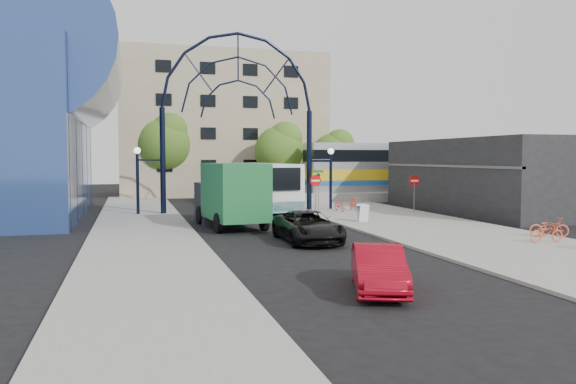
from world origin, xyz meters
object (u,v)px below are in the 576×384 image
object	(u,v)px
gateway_arch	(238,86)
city_bus	(259,185)
street_name_sign	(318,182)
bike_near_b	(354,203)
green_truck	(230,195)
stop_sign	(316,184)
train_car	(439,167)
bike_far_c	(547,233)
tree_north_a	(281,148)
tree_north_b	(165,141)
bike_near_a	(340,205)
red_sedan	(378,268)
sandwich_board	(363,211)
tree_north_c	(335,152)
black_suv	(308,227)
bike_far_a	(549,227)
do_not_enter_sign	(414,185)

from	to	relation	value
gateway_arch	city_bus	bearing A→B (deg)	55.87
street_name_sign	bike_near_b	distance (m)	3.02
city_bus	green_truck	xyz separation A→B (m)	(-4.02, -10.58, -0.01)
stop_sign	train_car	distance (m)	18.22
bike_far_c	tree_north_a	bearing A→B (deg)	9.76
train_car	tree_north_b	size ratio (longest dim) A/B	3.14
bike_near_a	red_sedan	bearing A→B (deg)	-111.28
sandwich_board	city_bus	world-z (taller)	city_bus
tree_north_a	bike_near_a	world-z (taller)	tree_north_a
gateway_arch	bike_far_c	world-z (taller)	gateway_arch
stop_sign	green_truck	size ratio (longest dim) A/B	0.35
stop_sign	bike_near_a	world-z (taller)	stop_sign
gateway_arch	city_bus	xyz separation A→B (m)	(2.12, 3.13, -6.82)
street_name_sign	tree_north_c	size ratio (longest dim) A/B	0.43
black_suv	bike_near_a	world-z (taller)	black_suv
stop_sign	black_suv	distance (m)	12.59
stop_sign	bike_far_a	distance (m)	15.52
do_not_enter_sign	train_car	xyz separation A→B (m)	(9.00, 12.00, 0.93)
gateway_arch	stop_sign	world-z (taller)	gateway_arch
stop_sign	tree_north_b	xyz separation A→B (m)	(-8.68, 17.93, 3.27)
black_suv	red_sedan	bearing A→B (deg)	-94.66
bike_near_b	bike_far_c	xyz separation A→B (m)	(2.29, -16.02, -0.05)
stop_sign	bike_far_c	distance (m)	16.30
do_not_enter_sign	street_name_sign	distance (m)	6.36
black_suv	bike_near_b	xyz separation A→B (m)	(7.31, 12.43, -0.10)
stop_sign	sandwich_board	bearing A→B (deg)	-82.43
tree_north_b	train_car	bearing A→B (deg)	-18.36
gateway_arch	bike_near_a	distance (m)	10.55
tree_north_a	tree_north_c	world-z (taller)	tree_north_a
red_sedan	bike_far_c	size ratio (longest dim) A/B	2.46
green_truck	bike_far_c	bearing A→B (deg)	-45.30
gateway_arch	do_not_enter_sign	bearing A→B (deg)	-19.99
gateway_arch	black_suv	bearing A→B (deg)	-87.95
red_sedan	bike_near_a	xyz separation A→B (m)	(6.98, 21.20, -0.12)
city_bus	bike_near_a	distance (m)	6.76
tree_north_a	black_suv	xyz separation A→B (m)	(-5.63, -25.68, -3.92)
gateway_arch	tree_north_b	xyz separation A→B (m)	(-3.88, 15.93, -3.29)
train_car	gateway_arch	bearing A→B (deg)	-158.20
stop_sign	bike_far_c	size ratio (longest dim) A/B	1.58
bike_far_c	train_car	bearing A→B (deg)	-19.31
gateway_arch	sandwich_board	size ratio (longest dim) A/B	13.80
tree_north_b	bike_near_a	bearing A→B (deg)	-59.41
black_suv	bike_near_a	size ratio (longest dim) A/B	3.26
green_truck	black_suv	distance (m)	6.83
tree_north_b	tree_north_a	bearing A→B (deg)	-21.80
red_sedan	bike_near_a	world-z (taller)	red_sedan
stop_sign	bike_near_b	xyz separation A→B (m)	(3.00, 0.67, -1.40)
sandwich_board	bike_near_b	world-z (taller)	sandwich_board
gateway_arch	do_not_enter_sign	world-z (taller)	gateway_arch
tree_north_a	bike_far_c	size ratio (longest dim) A/B	4.43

